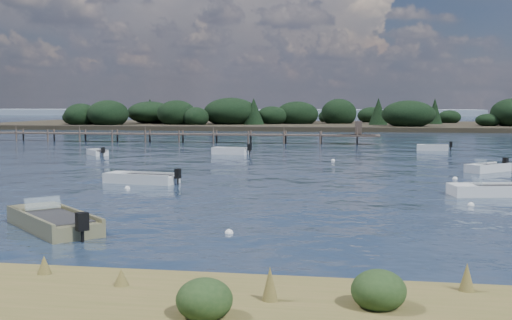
% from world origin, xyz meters
% --- Properties ---
extents(ground, '(400.00, 400.00, 0.00)m').
position_xyz_m(ground, '(0.00, 60.00, 0.00)').
color(ground, '#162234').
rests_on(ground, ground).
extents(shore_lip, '(160.00, 0.60, 0.30)m').
position_xyz_m(shore_lip, '(0.00, -12.20, 0.00)').
color(shore_lip, black).
rests_on(shore_lip, ground).
extents(dinghy_extra_b, '(3.48, 3.41, 1.20)m').
position_xyz_m(dinghy_extra_b, '(13.14, 18.64, 0.16)').
color(dinghy_extra_b, '#B9BEC1').
rests_on(dinghy_extra_b, ground).
extents(tender_far_grey, '(2.80, 2.98, 1.05)m').
position_xyz_m(tender_far_grey, '(-19.57, 27.76, 0.15)').
color(tender_far_grey, '#B9BEC1').
rests_on(tender_far_grey, ground).
extents(dinghy_mid_grey, '(4.82, 2.34, 1.19)m').
position_xyz_m(dinghy_mid_grey, '(-8.52, 8.60, 0.16)').
color(dinghy_mid_grey, '#B9BEC1').
rests_on(dinghy_mid_grey, ground).
extents(dinghy_near_olive, '(5.11, 5.00, 1.37)m').
position_xyz_m(dinghy_near_olive, '(-7.00, -5.46, 0.18)').
color(dinghy_near_olive, '#74714D').
rests_on(dinghy_near_olive, ground).
extents(tender_far_white, '(3.83, 1.94, 1.29)m').
position_xyz_m(tender_far_white, '(-7.69, 30.83, 0.18)').
color(tender_far_white, silver).
rests_on(tender_far_white, ground).
extents(tender_far_grey_b, '(3.51, 1.54, 1.18)m').
position_xyz_m(tender_far_grey_b, '(11.51, 38.99, 0.17)').
color(tender_far_grey_b, '#B9BEC1').
rests_on(tender_far_grey_b, ground).
extents(dinghy_mid_white_a, '(5.20, 2.67, 1.19)m').
position_xyz_m(dinghy_mid_white_a, '(11.37, 6.68, 0.15)').
color(dinghy_mid_white_a, silver).
rests_on(dinghy_mid_white_a, ground).
extents(buoy_a, '(0.32, 0.32, 0.32)m').
position_xyz_m(buoy_a, '(-0.27, -5.17, 0.00)').
color(buoy_a, silver).
rests_on(buoy_a, ground).
extents(buoy_b, '(0.32, 0.32, 0.32)m').
position_xyz_m(buoy_b, '(9.53, 2.97, 0.00)').
color(buoy_b, silver).
rests_on(buoy_b, ground).
extents(buoy_c, '(0.32, 0.32, 0.32)m').
position_xyz_m(buoy_c, '(-8.40, 5.97, 0.00)').
color(buoy_c, silver).
rests_on(buoy_c, ground).
extents(buoy_e, '(0.32, 0.32, 0.32)m').
position_xyz_m(buoy_e, '(2.10, 25.59, 0.00)').
color(buoy_e, silver).
rests_on(buoy_e, ground).
extents(buoy_extra_b, '(0.32, 0.32, 0.32)m').
position_xyz_m(buoy_extra_b, '(10.27, 13.75, 0.00)').
color(buoy_extra_b, silver).
rests_on(buoy_extra_b, ground).
extents(jetty, '(64.50, 3.20, 3.40)m').
position_xyz_m(jetty, '(-21.74, 47.99, 0.98)').
color(jetty, '#4D4038').
rests_on(jetty, ground).
extents(far_headland, '(190.00, 40.00, 5.80)m').
position_xyz_m(far_headland, '(25.00, 100.00, 1.96)').
color(far_headland, black).
rests_on(far_headland, ground).
extents(distant_haze, '(280.00, 20.00, 2.40)m').
position_xyz_m(distant_haze, '(-90.00, 230.00, 0.00)').
color(distant_haze, gray).
rests_on(distant_haze, ground).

